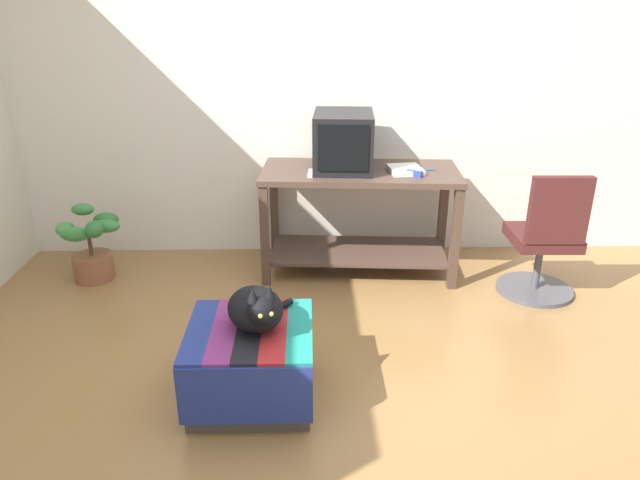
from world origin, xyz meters
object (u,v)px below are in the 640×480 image
at_px(desk, 359,203).
at_px(book, 405,170).
at_px(potted_plant, 92,249).
at_px(keyboard, 337,173).
at_px(cat, 257,309).
at_px(stapler, 414,173).
at_px(office_chair, 545,244).
at_px(tv_monitor, 343,142).
at_px(ottoman_with_blanket, 251,363).

bearing_deg(desk, book, -8.77).
distance_m(book, potted_plant, 2.32).
bearing_deg(desk, keyboard, -138.13).
height_order(cat, stapler, stapler).
bearing_deg(keyboard, office_chair, -9.33).
bearing_deg(keyboard, book, 11.24).
bearing_deg(tv_monitor, book, -10.27).
height_order(keyboard, potted_plant, keyboard).
bearing_deg(tv_monitor, ottoman_with_blanket, -105.43).
bearing_deg(office_chair, cat, 31.24).
xyz_separation_m(keyboard, ottoman_with_blanket, (-0.50, -1.39, -0.59)).
relative_size(book, office_chair, 0.27).
bearing_deg(potted_plant, book, 1.28).
distance_m(ottoman_with_blanket, office_chair, 2.17).
height_order(ottoman_with_blanket, stapler, stapler).
relative_size(tv_monitor, potted_plant, 0.99).
bearing_deg(stapler, desk, 94.55).
distance_m(desk, cat, 1.64).
distance_m(ottoman_with_blanket, potted_plant, 1.89).
relative_size(ottoman_with_blanket, potted_plant, 1.11).
bearing_deg(tv_monitor, keyboard, -102.36).
distance_m(keyboard, cat, 1.48).
relative_size(desk, cat, 3.32).
height_order(keyboard, stapler, stapler).
distance_m(potted_plant, office_chair, 3.17).
bearing_deg(book, office_chair, -29.72).
xyz_separation_m(tv_monitor, book, (0.43, -0.11, -0.18)).
relative_size(desk, ottoman_with_blanket, 2.33).
relative_size(tv_monitor, book, 2.28).
bearing_deg(office_chair, book, -21.81).
relative_size(keyboard, book, 1.66).
height_order(cat, potted_plant, cat).
bearing_deg(office_chair, desk, -19.28).
bearing_deg(desk, stapler, -21.78).
xyz_separation_m(keyboard, stapler, (0.53, -0.04, 0.01)).
height_order(desk, cat, desk).
height_order(tv_monitor, stapler, tv_monitor).
bearing_deg(stapler, ottoman_with_blanket, 173.13).
bearing_deg(potted_plant, stapler, -1.27).
bearing_deg(ottoman_with_blanket, tv_monitor, 70.71).
height_order(desk, tv_monitor, tv_monitor).
relative_size(desk, tv_monitor, 2.63).
relative_size(cat, stapler, 3.94).
xyz_separation_m(desk, cat, (-0.63, -1.52, -0.02)).
bearing_deg(book, stapler, -72.95).
height_order(book, ottoman_with_blanket, book).
xyz_separation_m(keyboard, cat, (-0.46, -1.38, -0.28)).
relative_size(keyboard, cat, 0.92).
bearing_deg(book, tv_monitor, 159.13).
distance_m(book, cat, 1.75).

